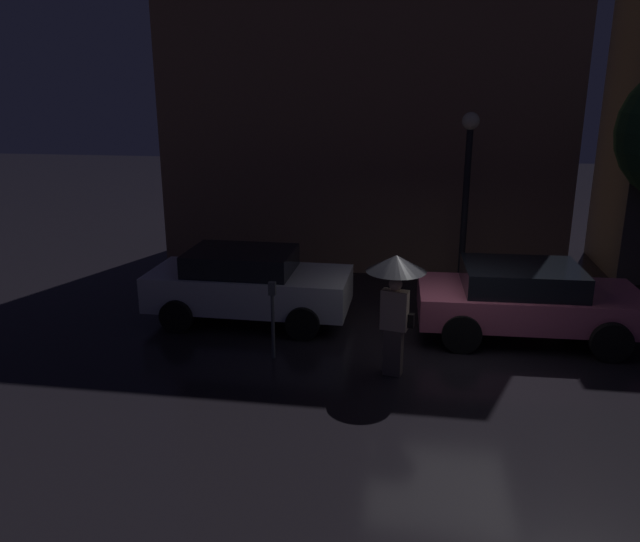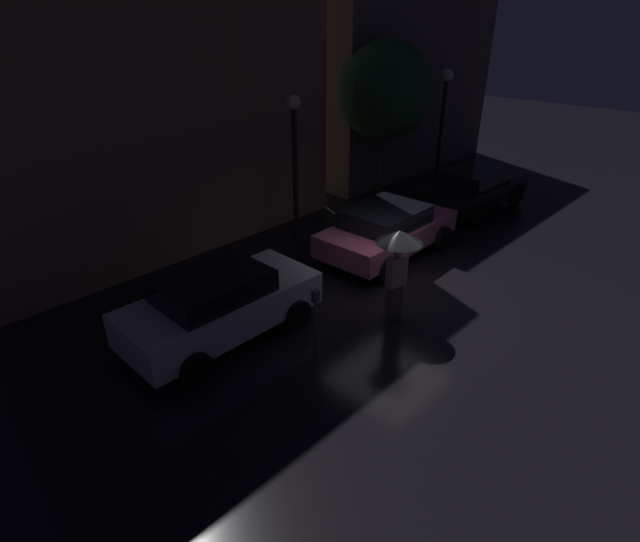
{
  "view_description": "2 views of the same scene",
  "coord_description": "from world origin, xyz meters",
  "px_view_note": "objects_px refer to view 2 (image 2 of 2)",
  "views": [
    {
      "loc": [
        -0.61,
        -9.9,
        4.48
      ],
      "look_at": [
        -2.24,
        0.55,
        1.34
      ],
      "focal_mm": 35.0,
      "sensor_mm": 36.0,
      "label": 1
    },
    {
      "loc": [
        -8.42,
        -5.7,
        5.78
      ],
      "look_at": [
        -2.23,
        0.25,
        1.31
      ],
      "focal_mm": 28.0,
      "sensor_mm": 36.0,
      "label": 2
    }
  ],
  "objects_px": {
    "parked_car_black": "(473,187)",
    "pedestrian_with_umbrella": "(398,252)",
    "parked_car_white": "(220,304)",
    "street_lamp_near": "(295,149)",
    "street_lamp_far": "(444,103)",
    "parked_car_pink": "(387,229)",
    "parking_meter": "(316,316)"
  },
  "relations": [
    {
      "from": "parking_meter",
      "to": "street_lamp_far",
      "type": "bearing_deg",
      "value": 21.33
    },
    {
      "from": "parked_car_white",
      "to": "street_lamp_near",
      "type": "xyz_separation_m",
      "value": [
        4.25,
        2.31,
        1.87
      ]
    },
    {
      "from": "parked_car_black",
      "to": "street_lamp_near",
      "type": "xyz_separation_m",
      "value": [
        -5.84,
        2.22,
        1.89
      ]
    },
    {
      "from": "parked_car_white",
      "to": "parked_car_black",
      "type": "distance_m",
      "value": 10.09
    },
    {
      "from": "street_lamp_near",
      "to": "street_lamp_far",
      "type": "bearing_deg",
      "value": 2.08
    },
    {
      "from": "parked_car_pink",
      "to": "street_lamp_far",
      "type": "height_order",
      "value": "street_lamp_far"
    },
    {
      "from": "parked_car_pink",
      "to": "street_lamp_near",
      "type": "distance_m",
      "value": 3.19
    },
    {
      "from": "street_lamp_far",
      "to": "parked_car_black",
      "type": "bearing_deg",
      "value": -126.2
    },
    {
      "from": "parked_car_white",
      "to": "pedestrian_with_umbrella",
      "type": "height_order",
      "value": "pedestrian_with_umbrella"
    },
    {
      "from": "street_lamp_near",
      "to": "parked_car_black",
      "type": "bearing_deg",
      "value": -20.77
    },
    {
      "from": "parked_car_pink",
      "to": "parked_car_black",
      "type": "bearing_deg",
      "value": -0.16
    },
    {
      "from": "parked_car_black",
      "to": "street_lamp_far",
      "type": "relative_size",
      "value": 1.0
    },
    {
      "from": "parking_meter",
      "to": "street_lamp_far",
      "type": "xyz_separation_m",
      "value": [
        11.03,
        4.31,
        2.04
      ]
    },
    {
      "from": "parked_car_black",
      "to": "street_lamp_near",
      "type": "bearing_deg",
      "value": 161.0
    },
    {
      "from": "pedestrian_with_umbrella",
      "to": "street_lamp_far",
      "type": "xyz_separation_m",
      "value": [
        8.98,
        4.62,
        1.34
      ]
    },
    {
      "from": "parked_car_black",
      "to": "pedestrian_with_umbrella",
      "type": "distance_m",
      "value": 7.5
    },
    {
      "from": "parked_car_black",
      "to": "parked_car_pink",
      "type": "bearing_deg",
      "value": -176.55
    },
    {
      "from": "parked_car_white",
      "to": "pedestrian_with_umbrella",
      "type": "distance_m",
      "value": 3.66
    },
    {
      "from": "pedestrian_with_umbrella",
      "to": "street_lamp_far",
      "type": "relative_size",
      "value": 0.5
    },
    {
      "from": "parked_car_black",
      "to": "street_lamp_far",
      "type": "height_order",
      "value": "street_lamp_far"
    },
    {
      "from": "parked_car_pink",
      "to": "street_lamp_near",
      "type": "bearing_deg",
      "value": 111.69
    },
    {
      "from": "street_lamp_near",
      "to": "street_lamp_far",
      "type": "xyz_separation_m",
      "value": [
        7.67,
        0.28,
        0.25
      ]
    },
    {
      "from": "parked_car_pink",
      "to": "parked_car_white",
      "type": "bearing_deg",
      "value": 177.64
    },
    {
      "from": "pedestrian_with_umbrella",
      "to": "parking_meter",
      "type": "height_order",
      "value": "pedestrian_with_umbrella"
    },
    {
      "from": "parking_meter",
      "to": "street_lamp_near",
      "type": "relative_size",
      "value": 0.34
    },
    {
      "from": "parked_car_pink",
      "to": "parking_meter",
      "type": "bearing_deg",
      "value": -160.99
    },
    {
      "from": "parked_car_white",
      "to": "parking_meter",
      "type": "bearing_deg",
      "value": -62.13
    },
    {
      "from": "parked_car_black",
      "to": "parked_car_white",
      "type": "bearing_deg",
      "value": -177.7
    },
    {
      "from": "pedestrian_with_umbrella",
      "to": "street_lamp_near",
      "type": "height_order",
      "value": "street_lamp_near"
    },
    {
      "from": "street_lamp_near",
      "to": "street_lamp_far",
      "type": "distance_m",
      "value": 7.68
    },
    {
      "from": "parked_car_white",
      "to": "parked_car_black",
      "type": "xyz_separation_m",
      "value": [
        10.09,
        0.09,
        -0.02
      ]
    },
    {
      "from": "pedestrian_with_umbrella",
      "to": "parking_meter",
      "type": "distance_m",
      "value": 2.18
    }
  ]
}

